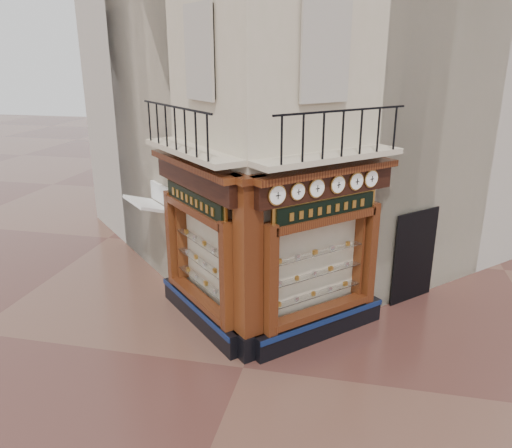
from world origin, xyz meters
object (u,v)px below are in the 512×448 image
(clock_c, at_px, (317,188))
(clock_d, at_px, (338,184))
(corner_pilaster, at_px, (248,272))
(clock_b, at_px, (298,191))
(clock_e, at_px, (356,181))
(signboard_left, at_px, (194,200))
(awning, at_px, (153,287))
(signboard_right, at_px, (327,209))
(clock_a, at_px, (277,195))
(clock_f, at_px, (371,179))

(clock_c, distance_m, clock_d, 0.56)
(corner_pilaster, xyz_separation_m, clock_b, (0.93, 0.33, 1.67))
(clock_e, bearing_deg, corner_pilaster, 170.07)
(clock_d, bearing_deg, signboard_left, 135.81)
(corner_pilaster, height_order, clock_e, corner_pilaster)
(clock_b, bearing_deg, awning, 106.36)
(corner_pilaster, distance_m, awning, 4.75)
(corner_pilaster, relative_size, signboard_right, 1.98)
(corner_pilaster, relative_size, clock_e, 10.06)
(clock_c, height_order, awning, clock_c)
(clock_a, height_order, signboard_left, clock_a)
(clock_a, xyz_separation_m, clock_c, (0.69, 0.69, 0.00))
(clock_e, relative_size, clock_f, 0.99)
(clock_e, height_order, awning, clock_e)
(clock_c, bearing_deg, clock_a, -180.00)
(corner_pilaster, distance_m, clock_f, 3.35)
(clock_a, height_order, signboard_right, clock_a)
(clock_a, height_order, clock_d, clock_a)
(clock_a, xyz_separation_m, clock_f, (1.75, 1.75, 0.00))
(clock_a, xyz_separation_m, signboard_right, (0.88, 1.04, -0.52))
(clock_a, bearing_deg, signboard_left, 108.07)
(signboard_right, bearing_deg, awning, 115.99)
(clock_a, height_order, clock_b, clock_a)
(corner_pilaster, distance_m, clock_e, 2.99)
(clock_c, distance_m, clock_f, 1.51)
(corner_pilaster, bearing_deg, clock_d, -12.52)
(clock_a, bearing_deg, signboard_right, 4.66)
(corner_pilaster, xyz_separation_m, clock_f, (2.33, 1.73, 1.67))
(clock_d, xyz_separation_m, awning, (-5.06, 1.63, -3.62))
(clock_a, xyz_separation_m, clock_b, (0.35, 0.35, -0.00))
(corner_pilaster, xyz_separation_m, clock_a, (0.58, -0.02, 1.67))
(clock_b, relative_size, clock_e, 0.90)
(corner_pilaster, relative_size, clock_f, 9.96)
(clock_a, bearing_deg, clock_e, 0.00)
(corner_pilaster, distance_m, clock_a, 1.77)
(clock_b, height_order, clock_e, clock_e)
(corner_pilaster, relative_size, clock_d, 10.14)
(clock_f, relative_size, awning, 0.28)
(clock_e, bearing_deg, signboard_left, 141.69)
(awning, bearing_deg, clock_d, -152.86)
(clock_c, xyz_separation_m, signboard_right, (0.19, 0.35, -0.52))
(corner_pilaster, bearing_deg, clock_a, -47.32)
(clock_f, height_order, awning, clock_f)
(clock_e, relative_size, signboard_left, 0.19)
(clock_c, relative_size, signboard_right, 0.20)
(clock_b, xyz_separation_m, signboard_left, (-2.39, 0.69, -0.52))
(clock_b, bearing_deg, clock_d, 0.00)
(clock_d, distance_m, clock_e, 0.52)
(clock_b, bearing_deg, signboard_right, 7.30)
(corner_pilaster, xyz_separation_m, signboard_right, (1.46, 1.01, 1.15))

